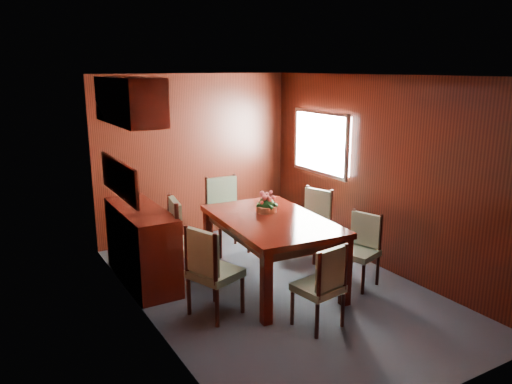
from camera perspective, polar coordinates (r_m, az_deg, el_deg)
ground at (r=5.86m, az=2.39°, el=-11.00°), size 4.50×4.50×0.00m
room_shell at (r=5.60m, az=-0.18°, el=5.33°), size 3.06×4.52×2.41m
sideboard at (r=6.05m, az=-12.90°, el=-5.93°), size 0.48×1.40×0.90m
dining_table at (r=5.72m, az=1.77°, el=-4.08°), size 1.22×1.82×0.82m
chair_left_near at (r=5.07m, az=-5.28°, el=-8.55°), size 0.57×0.58×0.97m
chair_left_far at (r=5.77m, az=-7.99°, el=-5.18°), size 0.57×0.58×1.07m
chair_right_near at (r=5.95m, az=11.92°, el=-5.97°), size 0.50×0.51×0.86m
chair_right_far at (r=6.70m, az=6.59°, el=-3.11°), size 0.54×0.55×0.92m
chair_head at (r=4.89m, az=7.70°, el=-10.21°), size 0.47×0.45×0.87m
chair_foot at (r=6.90m, az=-3.54°, el=-2.03°), size 0.50×0.48×1.03m
flower_centerpiece at (r=5.88m, az=1.21°, el=-1.13°), size 0.26×0.26×0.26m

